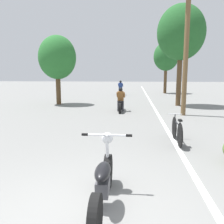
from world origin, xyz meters
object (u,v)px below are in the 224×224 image
Objects in this scene: motorcycle_rider_lead at (121,102)px; motorcycle_rider_far at (120,90)px; roadside_tree_left at (57,58)px; roadside_tree_right_far at (166,57)px; bicycle_parked at (177,130)px; utility_pole at (186,45)px; roadside_tree_right_near at (181,33)px; motorcycle_foreground at (103,181)px.

motorcycle_rider_far reaches higher than motorcycle_rider_lead.
roadside_tree_left is 2.37× the size of motorcycle_rider_lead.
bicycle_parked is (-2.02, -18.84, -3.49)m from roadside_tree_right_far.
utility_pole reaches higher than motorcycle_rider_lead.
motorcycle_foreground is (-3.41, -12.52, -4.23)m from roadside_tree_right_near.
utility_pole reaches higher than bicycle_parked.
roadside_tree_right_near is at bearing 83.79° from utility_pole.
roadside_tree_right_near is 3.80× the size of bicycle_parked.
roadside_tree_right_far is 2.76× the size of motorcycle_rider_lead.
motorcycle_foreground is 4.18m from bicycle_parked.
utility_pole is 3.25× the size of motorcycle_foreground.
roadside_tree_right_near is 1.19× the size of roadside_tree_right_far.
motorcycle_rider_lead is at bearing -86.73° from motorcycle_rider_far.
roadside_tree_right_near is 3.28× the size of motorcycle_rider_lead.
roadside_tree_right_near reaches higher than motorcycle_foreground.
motorcycle_foreground reaches higher than bicycle_parked.
roadside_tree_right_near is 6.19m from motorcycle_rider_lead.
utility_pole is 13.83m from roadside_tree_right_far.
motorcycle_foreground is at bearing -105.24° from roadside_tree_right_near.
roadside_tree_right_near is (0.40, 3.71, 1.15)m from utility_pole.
motorcycle_rider_lead is 1.16× the size of bicycle_parked.
motorcycle_rider_lead is (4.45, -2.68, -2.66)m from roadside_tree_left.
roadside_tree_right_near is 8.26m from roadside_tree_left.
motorcycle_foreground is at bearing -87.56° from motorcycle_rider_far.
roadside_tree_left is 2.21× the size of motorcycle_foreground.
motorcycle_rider_far is 1.21× the size of bicycle_parked.
utility_pole reaches higher than motorcycle_rider_far.
roadside_tree_left is 11.21m from bicycle_parked.
utility_pole is at bearing -25.24° from roadside_tree_left.
roadside_tree_left is 5.83m from motorcycle_rider_lead.
roadside_tree_right_far is 13.29m from roadside_tree_left.
roadside_tree_right_near is at bearing -60.16° from motorcycle_rider_far.
motorcycle_rider_far is (-3.86, 11.13, -2.97)m from utility_pole.
bicycle_parked is (-1.20, -5.03, -3.14)m from utility_pole.
motorcycle_foreground is 1.24× the size of bicycle_parked.
roadside_tree_right_near is at bearing 0.49° from roadside_tree_left.
utility_pole reaches higher than roadside_tree_right_far.
roadside_tree_right_far is 19.26m from bicycle_parked.
roadside_tree_left is at bearing -130.04° from roadside_tree_right_far.
roadside_tree_left is (-8.54, -10.16, -0.71)m from roadside_tree_right_far.
motorcycle_rider_far is (-4.26, 7.42, -4.12)m from roadside_tree_right_near.
utility_pole is 3.48× the size of motorcycle_rider_lead.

